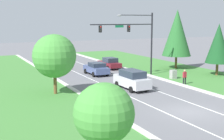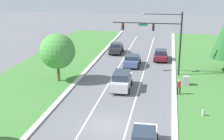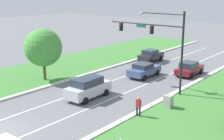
% 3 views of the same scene
% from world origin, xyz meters
% --- Properties ---
extents(ground_plane, '(160.00, 160.00, 0.00)m').
position_xyz_m(ground_plane, '(0.00, 0.00, 0.00)').
color(ground_plane, slate).
extents(lane_stripe_inner_right, '(0.14, 81.00, 0.01)m').
position_xyz_m(lane_stripe_inner_right, '(1.80, 0.00, 0.00)').
color(lane_stripe_inner_right, white).
rests_on(lane_stripe_inner_right, ground_plane).
extents(traffic_signal_mast, '(8.44, 0.41, 7.88)m').
position_xyz_m(traffic_signal_mast, '(3.77, 14.85, 5.28)').
color(traffic_signal_mast, black).
rests_on(traffic_signal_mast, ground_plane).
extents(burgundy_sedan, '(2.07, 4.42, 1.60)m').
position_xyz_m(burgundy_sedan, '(3.73, 22.00, 0.80)').
color(burgundy_sedan, maroon).
rests_on(burgundy_sedan, ground_plane).
extents(silver_suv, '(2.14, 4.71, 1.97)m').
position_xyz_m(silver_suv, '(-0.06, 8.79, 1.01)').
color(silver_suv, silver).
rests_on(silver_suv, ground_plane).
extents(charcoal_sedan, '(2.04, 4.23, 1.73)m').
position_xyz_m(charcoal_sedan, '(-3.45, 24.98, 0.88)').
color(charcoal_sedan, '#28282D').
rests_on(charcoal_sedan, ground_plane).
extents(slate_blue_sedan, '(2.14, 4.43, 1.60)m').
position_xyz_m(slate_blue_sedan, '(-0.03, 18.10, 0.82)').
color(slate_blue_sedan, '#475684').
rests_on(slate_blue_sedan, ground_plane).
extents(utility_cabinet, '(0.70, 0.60, 1.12)m').
position_xyz_m(utility_cabinet, '(6.97, 11.22, 0.56)').
color(utility_cabinet, '#9E9E99').
rests_on(utility_cabinet, ground_plane).
extents(pedestrian, '(0.40, 0.23, 1.69)m').
position_xyz_m(pedestrian, '(6.08, 8.05, 0.94)').
color(pedestrian, black).
rests_on(pedestrian, ground_plane).
extents(oak_far_left_tree, '(4.10, 4.10, 5.73)m').
position_xyz_m(oak_far_left_tree, '(-7.74, 9.97, 3.67)').
color(oak_far_left_tree, brown).
rests_on(oak_far_left_tree, ground_plane).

